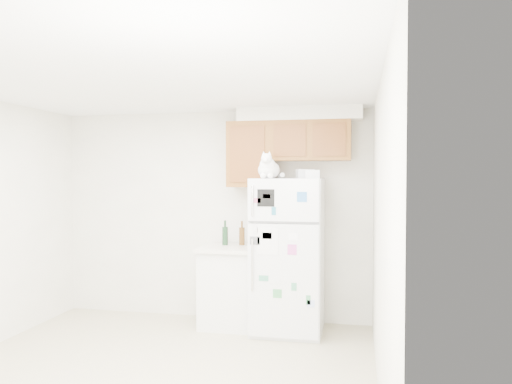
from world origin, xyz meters
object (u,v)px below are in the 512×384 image
(cat, at_px, (269,168))
(storage_box_front, at_px, (313,174))
(storage_box_back, at_px, (305,174))
(bottle_green, at_px, (225,233))
(refrigerator, at_px, (288,255))
(bottle_amber, at_px, (242,233))
(base_counter, at_px, (229,286))

(cat, height_order, storage_box_front, cat)
(storage_box_back, height_order, bottle_green, storage_box_back)
(storage_box_back, xyz_separation_m, storage_box_front, (0.10, -0.15, -0.01))
(bottle_green, bearing_deg, refrigerator, -12.29)
(storage_box_front, bearing_deg, bottle_amber, 156.77)
(refrigerator, height_order, storage_box_front, storage_box_front)
(storage_box_front, bearing_deg, storage_box_back, 120.09)
(refrigerator, bearing_deg, base_counter, 173.90)
(base_counter, xyz_separation_m, storage_box_back, (0.87, -0.04, 1.29))
(refrigerator, distance_m, cat, 1.00)
(base_counter, bearing_deg, storage_box_front, -10.68)
(storage_box_front, bearing_deg, bottle_green, 161.77)
(storage_box_back, bearing_deg, bottle_amber, 148.41)
(storage_box_back, xyz_separation_m, bottle_amber, (-0.75, 0.16, -0.69))
(refrigerator, xyz_separation_m, storage_box_back, (0.18, 0.04, 0.90))
(storage_box_back, relative_size, bottle_green, 0.62)
(storage_box_front, relative_size, bottle_amber, 0.53)
(base_counter, bearing_deg, storage_box_back, -2.37)
(cat, bearing_deg, refrigerator, 54.38)
(bottle_green, bearing_deg, base_counter, -50.93)
(storage_box_front, xyz_separation_m, bottle_amber, (-0.85, 0.31, -0.68))
(bottle_amber, bearing_deg, refrigerator, -19.03)
(refrigerator, distance_m, base_counter, 0.79)
(base_counter, distance_m, cat, 1.48)
(storage_box_back, relative_size, storage_box_front, 1.20)
(storage_box_front, height_order, bottle_green, storage_box_front)
(base_counter, xyz_separation_m, bottle_amber, (0.12, 0.12, 0.60))
(storage_box_front, bearing_deg, refrigerator, 155.26)
(refrigerator, height_order, base_counter, refrigerator)
(cat, distance_m, storage_box_back, 0.46)
(storage_box_back, height_order, storage_box_front, storage_box_back)
(refrigerator, xyz_separation_m, bottle_green, (-0.77, 0.17, 0.21))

